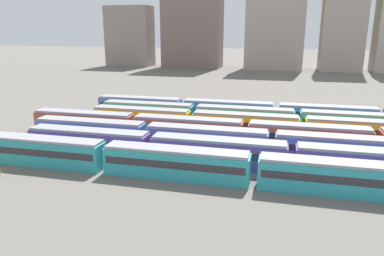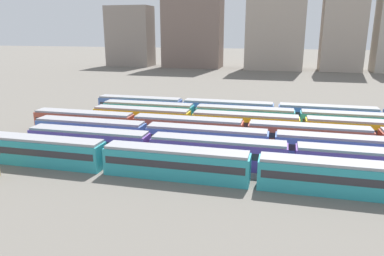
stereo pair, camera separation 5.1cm
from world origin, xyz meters
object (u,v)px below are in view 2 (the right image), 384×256
at_px(train_track_2, 343,149).
at_px(train_track_4, 364,131).
at_px(train_track_3, 308,136).
at_px(train_track_6, 381,118).
at_px(train_track_5, 354,123).
at_px(train_track_1, 218,152).

distance_m(train_track_2, train_track_4, 11.38).
distance_m(train_track_3, train_track_6, 20.80).
height_order(train_track_3, train_track_4, same).
bearing_deg(train_track_3, train_track_5, 51.89).
relative_size(train_track_1, train_track_4, 0.60).
height_order(train_track_2, train_track_6, same).
bearing_deg(train_track_2, train_track_3, 128.90).
distance_m(train_track_1, train_track_4, 26.07).
xyz_separation_m(train_track_1, train_track_6, (25.84, 26.00, 0.00)).
xyz_separation_m(train_track_1, train_track_3, (12.08, 10.40, 0.00)).
bearing_deg(train_track_6, train_track_5, -137.12).
relative_size(train_track_4, train_track_6, 0.83).
relative_size(train_track_3, train_track_5, 1.00).
bearing_deg(train_track_6, train_track_1, -134.82).
height_order(train_track_2, train_track_5, same).
height_order(train_track_4, train_track_6, same).
xyz_separation_m(train_track_2, train_track_4, (4.61, 10.40, 0.00)).
height_order(train_track_1, train_track_3, same).
bearing_deg(train_track_3, train_track_4, 30.56).
relative_size(train_track_2, train_track_6, 0.83).
xyz_separation_m(train_track_2, train_track_6, (9.56, 20.80, 0.00)).
xyz_separation_m(train_track_1, train_track_5, (20.24, 20.80, 0.00)).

